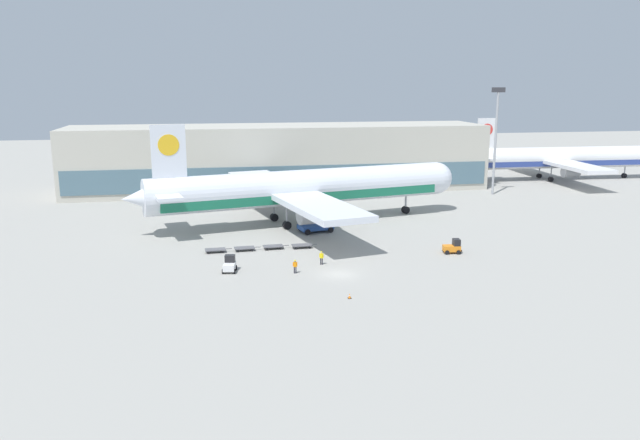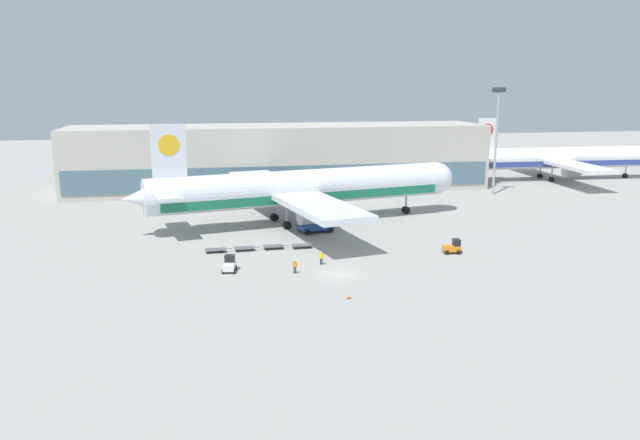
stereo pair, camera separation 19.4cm
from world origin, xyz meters
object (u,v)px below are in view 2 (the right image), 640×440
object	(u,v)px
baggage_dolly_second	(245,248)
baggage_tug_foreground	(229,265)
scissor_lift_loader	(316,219)
traffic_cone_near	(349,296)
ground_crew_near	(321,257)
baggage_tug_mid	(453,247)
light_mast	(496,133)
baggage_dolly_third	(273,246)
airplane_main	(299,189)
baggage_dolly_lead	(215,250)
baggage_dolly_trail	(302,245)
ground_crew_far	(295,265)
airplane_distant	(558,159)

from	to	relation	value
baggage_dolly_second	baggage_tug_foreground	bearing A→B (deg)	-106.87
scissor_lift_loader	baggage_dolly_second	distance (m)	15.20
traffic_cone_near	ground_crew_near	bearing A→B (deg)	93.07
baggage_tug_mid	light_mast	bearing A→B (deg)	64.54
baggage_tug_mid	baggage_dolly_third	world-z (taller)	baggage_tug_mid
light_mast	baggage_tug_foreground	size ratio (longest dim) A/B	8.36
scissor_lift_loader	baggage_tug_mid	bearing A→B (deg)	-56.28
airplane_main	baggage_dolly_second	size ratio (longest dim) A/B	15.36
baggage_dolly_second	baggage_dolly_third	world-z (taller)	same
airplane_main	scissor_lift_loader	size ratio (longest dim) A/B	10.00
baggage_dolly_third	light_mast	bearing A→B (deg)	32.89
baggage_dolly_lead	traffic_cone_near	size ratio (longest dim) A/B	6.66
baggage_dolly_trail	ground_crew_far	distance (m)	12.14
baggage_tug_mid	traffic_cone_near	size ratio (longest dim) A/B	4.62
baggage_dolly_third	baggage_tug_mid	bearing A→B (deg)	-17.78
airplane_distant	traffic_cone_near	world-z (taller)	airplane_distant
airplane_distant	baggage_dolly_trail	distance (m)	87.89
baggage_tug_foreground	traffic_cone_near	xyz separation A→B (m)	(12.57, -12.42, -0.60)
scissor_lift_loader	baggage_dolly_second	bearing A→B (deg)	-153.81
baggage_dolly_lead	baggage_dolly_second	distance (m)	4.05
baggage_dolly_trail	traffic_cone_near	bearing A→B (deg)	-87.40
baggage_dolly_trail	ground_crew_near	world-z (taller)	ground_crew_near
airplane_distant	baggage_dolly_lead	size ratio (longest dim) A/B	13.69
airplane_distant	baggage_dolly_second	xyz separation A→B (m)	(-78.64, -52.34, -4.75)
baggage_dolly_second	scissor_lift_loader	bearing A→B (deg)	36.25
scissor_lift_loader	ground_crew_near	bearing A→B (deg)	-109.99
light_mast	airplane_main	xyz separation A→B (m)	(-44.18, -20.01, -7.05)
light_mast	baggage_dolly_second	world-z (taller)	light_mast
airplane_distant	baggage_dolly_third	distance (m)	91.09
baggage_dolly_lead	baggage_dolly_third	distance (m)	8.14
scissor_lift_loader	baggage_tug_foreground	distance (m)	23.73
airplane_distant	baggage_tug_mid	size ratio (longest dim) A/B	19.76
baggage_tug_mid	baggage_dolly_third	distance (m)	25.18
airplane_main	ground_crew_near	xyz separation A→B (m)	(-0.70, -24.60, -4.77)
scissor_lift_loader	traffic_cone_near	distance (m)	31.49
baggage_dolly_trail	traffic_cone_near	xyz separation A→B (m)	(1.98, -21.98, -0.12)
airplane_distant	traffic_cone_near	xyz separation A→B (m)	(-68.50, -74.27, -4.86)
baggage_tug_mid	baggage_dolly_second	size ratio (longest dim) A/B	0.69
light_mast	traffic_cone_near	bearing A→B (deg)	-127.32
baggage_tug_mid	baggage_dolly_third	xyz separation A→B (m)	(-24.29, 6.61, -0.49)
airplane_distant	baggage_tug_foreground	xyz separation A→B (m)	(-81.07, -61.85, -4.26)
airplane_main	airplane_distant	size ratio (longest dim) A/B	1.12
ground_crew_far	airplane_main	bearing A→B (deg)	96.58
airplane_main	baggage_dolly_second	bearing A→B (deg)	-135.00
scissor_lift_loader	baggage_tug_foreground	world-z (taller)	scissor_lift_loader
baggage_dolly_trail	light_mast	bearing A→B (deg)	35.36
scissor_lift_loader	ground_crew_far	distance (m)	22.18
airplane_distant	ground_crew_near	bearing A→B (deg)	-137.14
baggage_dolly_trail	ground_crew_far	size ratio (longest dim) A/B	2.14
baggage_dolly_third	traffic_cone_near	bearing A→B (deg)	-77.25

